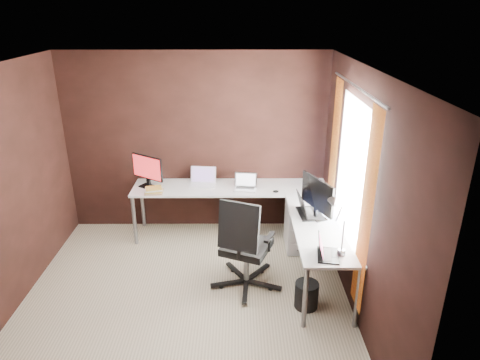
# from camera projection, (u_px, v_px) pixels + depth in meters

# --- Properties ---
(room) EXTENTS (3.60, 3.60, 2.50)m
(room) POSITION_uv_depth(u_px,v_px,m) (214.00, 193.00, 4.30)
(room) COLOR #BEB294
(room) RESTS_ON ground
(desk) EXTENTS (2.65, 2.25, 0.73)m
(desk) POSITION_uv_depth(u_px,v_px,m) (259.00, 205.00, 5.42)
(desk) COLOR white
(desk) RESTS_ON ground
(drawer_pedestal) EXTENTS (0.42, 0.50, 0.60)m
(drawer_pedestal) POSITION_uv_depth(u_px,v_px,m) (302.00, 227.00, 5.67)
(drawer_pedestal) COLOR white
(drawer_pedestal) RESTS_ON ground
(monitor_left) EXTENTS (0.44, 0.30, 0.44)m
(monitor_left) POSITION_uv_depth(u_px,v_px,m) (147.00, 169.00, 5.74)
(monitor_left) COLOR black
(monitor_left) RESTS_ON desk
(monitor_right) EXTENTS (0.27, 0.56, 0.49)m
(monitor_right) POSITION_uv_depth(u_px,v_px,m) (317.00, 196.00, 4.87)
(monitor_right) COLOR black
(monitor_right) RESTS_ON desk
(laptop_white) EXTENTS (0.37, 0.28, 0.23)m
(laptop_white) POSITION_uv_depth(u_px,v_px,m) (203.00, 181.00, 5.89)
(laptop_white) COLOR white
(laptop_white) RESTS_ON desk
(laptop_silver) EXTENTS (0.33, 0.25, 0.20)m
(laptop_silver) POSITION_uv_depth(u_px,v_px,m) (245.00, 185.00, 5.75)
(laptop_silver) COLOR silver
(laptop_silver) RESTS_ON desk
(laptop_black_big) EXTENTS (0.30, 0.40, 0.25)m
(laptop_black_big) POSITION_uv_depth(u_px,v_px,m) (307.00, 210.00, 5.04)
(laptop_black_big) COLOR black
(laptop_black_big) RESTS_ON desk
(laptop_black_small) EXTENTS (0.26, 0.33, 0.20)m
(laptop_black_small) POSITION_uv_depth(u_px,v_px,m) (325.00, 252.00, 4.20)
(laptop_black_small) COLOR black
(laptop_black_small) RESTS_ON desk
(book_stack) EXTENTS (0.25, 0.21, 0.07)m
(book_stack) POSITION_uv_depth(u_px,v_px,m) (154.00, 190.00, 5.63)
(book_stack) COLOR tan
(book_stack) RESTS_ON desk
(mouse_left) EXTENTS (0.10, 0.08, 0.04)m
(mouse_left) POSITION_uv_depth(u_px,v_px,m) (159.00, 190.00, 5.68)
(mouse_left) COLOR black
(mouse_left) RESTS_ON desk
(mouse_corner) EXTENTS (0.09, 0.08, 0.03)m
(mouse_corner) POSITION_uv_depth(u_px,v_px,m) (276.00, 191.00, 5.64)
(mouse_corner) COLOR black
(mouse_corner) RESTS_ON desk
(desk_lamp) EXTENTS (0.19, 0.22, 0.58)m
(desk_lamp) POSITION_uv_depth(u_px,v_px,m) (336.00, 219.00, 4.16)
(desk_lamp) COLOR slate
(desk_lamp) RESTS_ON desk
(office_chair) EXTENTS (0.64, 0.68, 1.14)m
(office_chair) POSITION_uv_depth(u_px,v_px,m) (245.00, 261.00, 4.85)
(office_chair) COLOR black
(office_chair) RESTS_ON ground
(wastebasket) EXTENTS (0.33, 0.33, 0.29)m
(wastebasket) POSITION_uv_depth(u_px,v_px,m) (306.00, 295.00, 4.58)
(wastebasket) COLOR black
(wastebasket) RESTS_ON ground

